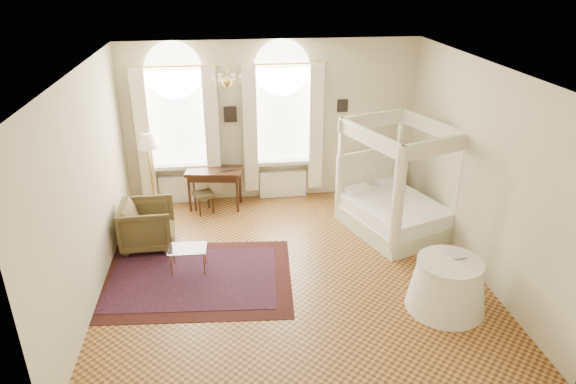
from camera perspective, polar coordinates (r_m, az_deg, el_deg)
The scene contains 18 objects.
ground at distance 8.58m, azimuth 0.37°, elevation -8.63°, with size 6.00×6.00×0.00m, color #A46F2F.
room_walls at distance 7.69m, azimuth 0.41°, elevation 3.87°, with size 6.00×6.00×6.00m.
window_left at distance 10.55m, azimuth -12.06°, elevation 6.22°, with size 1.62×0.27×3.29m.
window_right at distance 10.57m, azimuth -0.58°, elevation 6.79°, with size 1.62×0.27×3.29m.
chandelier at distance 8.52m, azimuth -6.81°, elevation 12.23°, with size 0.51×0.45×0.50m.
wall_pictures at distance 10.54m, azimuth -1.27°, elevation 9.02°, with size 2.54×0.03×0.39m.
canopy_bed at distance 9.78m, azimuth 11.87°, elevation -1.67°, with size 2.08×2.29×2.06m.
nightstand at distance 11.20m, azimuth 9.53°, elevation 1.08°, with size 0.44×0.40×0.63m, color #34190E.
nightstand_lamp at distance 11.00m, azimuth 10.21°, elevation 3.76°, with size 0.26×0.26×0.38m.
writing_desk at distance 10.49m, azimuth -8.20°, elevation 1.86°, with size 1.18×0.74×0.83m.
laptop at distance 10.42m, azimuth -6.84°, elevation 2.58°, with size 0.31×0.20×0.02m, color black.
stool at distance 10.43m, azimuth -9.34°, elevation -0.46°, with size 0.47×0.47×0.42m.
armchair at distance 9.40m, azimuth -15.34°, elevation -3.53°, with size 0.88×0.91×0.83m, color #473A1E.
coffee_table at distance 8.54m, azimuth -11.08°, elevation -6.37°, with size 0.62×0.45×0.41m.
floor_lamp at distance 10.49m, azimuth -15.32°, elevation 5.10°, with size 0.41×0.41×1.60m.
oriental_rug at distance 8.50m, azimuth -10.45°, elevation -9.37°, with size 3.29×2.48×0.01m.
side_table at distance 7.89m, azimuth 17.27°, elevation -9.81°, with size 1.14×1.14×0.78m.
book at distance 7.81m, azimuth 17.49°, elevation -6.65°, with size 0.21×0.28×0.03m, color black.
Camera 1 is at (-0.96, -7.14, 4.65)m, focal length 32.00 mm.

